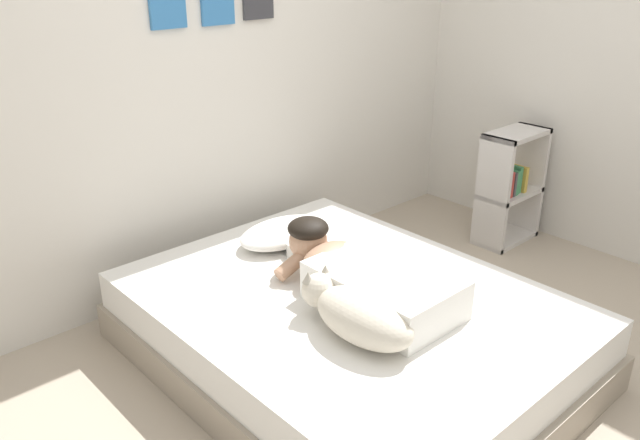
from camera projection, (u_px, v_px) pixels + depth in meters
ground_plane at (449, 397)px, 2.84m from camera, size 11.62×11.62×0.00m
back_wall at (214, 61)px, 3.50m from camera, size 3.81×0.12×2.50m
side_wall_right at (625, 52)px, 3.78m from camera, size 0.10×6.31×2.50m
bed at (348, 329)px, 3.02m from camera, size 1.55×2.01×0.36m
pillow at (283, 233)px, 3.45m from camera, size 0.52×0.32×0.11m
person_lying at (361, 275)px, 2.90m from camera, size 0.43×0.92×0.27m
dog at (358, 314)px, 2.60m from camera, size 0.26×0.57×0.21m
coffee_cup at (295, 249)px, 3.30m from camera, size 0.12×0.09×0.07m
cell_phone at (325, 294)px, 2.95m from camera, size 0.07×0.14×0.01m
bookshelf at (509, 187)px, 4.19m from camera, size 0.45×0.24×0.75m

